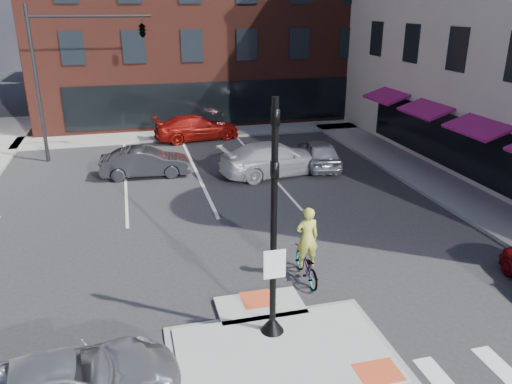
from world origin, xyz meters
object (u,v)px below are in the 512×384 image
object	(u,v)px
bg_car_dark	(145,162)
bg_car_red	(197,128)
bg_car_silver	(318,153)
white_pickup	(275,159)
cyclist	(306,256)

from	to	relation	value
bg_car_dark	bg_car_red	bearing A→B (deg)	-24.86
bg_car_dark	bg_car_silver	size ratio (longest dim) A/B	1.00
bg_car_dark	bg_car_silver	bearing A→B (deg)	-91.00
bg_car_dark	bg_car_red	size ratio (longest dim) A/B	0.82
white_pickup	bg_car_dark	bearing A→B (deg)	68.57
bg_car_silver	white_pickup	bearing A→B (deg)	23.23
white_pickup	bg_car_red	bearing A→B (deg)	10.25
bg_car_dark	cyclist	distance (m)	12.10
bg_car_silver	bg_car_red	distance (m)	8.90
white_pickup	bg_car_silver	bearing A→B (deg)	-84.67
bg_car_red	cyclist	distance (m)	17.81
bg_car_silver	bg_car_dark	bearing A→B (deg)	4.15
white_pickup	bg_car_dark	distance (m)	6.40
white_pickup	bg_car_dark	size ratio (longest dim) A/B	1.30
bg_car_red	cyclist	bearing A→B (deg)	175.14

